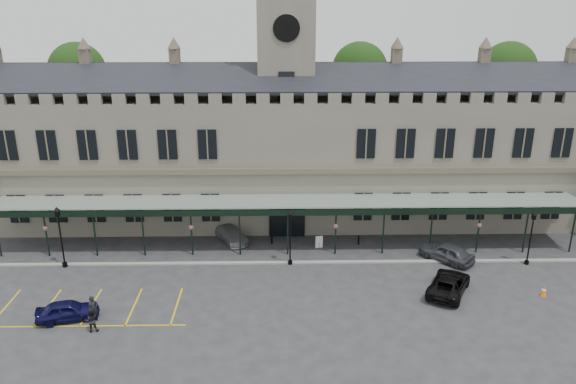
{
  "coord_description": "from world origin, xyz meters",
  "views": [
    {
      "loc": [
        -0.76,
        -35.64,
        20.92
      ],
      "look_at": [
        0.0,
        6.0,
        6.0
      ],
      "focal_mm": 35.0,
      "sensor_mm": 36.0,
      "label": 1
    }
  ],
  "objects_px": {
    "traffic_cone": "(544,291)",
    "car_left_a": "(68,310)",
    "station_building": "(286,152)",
    "car_taxi": "(231,234)",
    "person_b": "(91,320)",
    "lamp_post_left": "(60,232)",
    "car_van": "(449,284)",
    "person_a": "(93,309)",
    "car_right_a": "(446,252)",
    "lamp_post_mid": "(290,233)",
    "clock_tower": "(286,82)",
    "lamp_post_right": "(531,233)",
    "sign_board": "(319,242)"
  },
  "relations": [
    {
      "from": "car_left_a",
      "to": "car_van",
      "type": "bearing_deg",
      "value": -98.17
    },
    {
      "from": "sign_board",
      "to": "car_right_a",
      "type": "relative_size",
      "value": 0.24
    },
    {
      "from": "lamp_post_right",
      "to": "car_taxi",
      "type": "relative_size",
      "value": 1.06
    },
    {
      "from": "lamp_post_right",
      "to": "traffic_cone",
      "type": "distance_m",
      "value": 5.65
    },
    {
      "from": "station_building",
      "to": "sign_board",
      "type": "bearing_deg",
      "value": -70.01
    },
    {
      "from": "person_a",
      "to": "lamp_post_left",
      "type": "bearing_deg",
      "value": 81.89
    },
    {
      "from": "car_taxi",
      "to": "person_b",
      "type": "bearing_deg",
      "value": -149.1
    },
    {
      "from": "car_van",
      "to": "person_a",
      "type": "relative_size",
      "value": 2.79
    },
    {
      "from": "sign_board",
      "to": "car_left_a",
      "type": "relative_size",
      "value": 0.27
    },
    {
      "from": "car_van",
      "to": "person_a",
      "type": "bearing_deg",
      "value": 36.65
    },
    {
      "from": "car_right_a",
      "to": "person_a",
      "type": "relative_size",
      "value": 2.45
    },
    {
      "from": "clock_tower",
      "to": "lamp_post_mid",
      "type": "relative_size",
      "value": 5.27
    },
    {
      "from": "car_taxi",
      "to": "car_left_a",
      "type": "bearing_deg",
      "value": -158.01
    },
    {
      "from": "car_right_a",
      "to": "sign_board",
      "type": "bearing_deg",
      "value": -59.44
    },
    {
      "from": "lamp_post_left",
      "to": "car_van",
      "type": "height_order",
      "value": "lamp_post_left"
    },
    {
      "from": "station_building",
      "to": "lamp_post_left",
      "type": "relative_size",
      "value": 11.58
    },
    {
      "from": "station_building",
      "to": "car_taxi",
      "type": "relative_size",
      "value": 13.68
    },
    {
      "from": "station_building",
      "to": "lamp_post_right",
      "type": "distance_m",
      "value": 22.58
    },
    {
      "from": "station_building",
      "to": "car_left_a",
      "type": "xyz_separation_m",
      "value": [
        -15.0,
        -18.48,
        -5.77
      ]
    },
    {
      "from": "lamp_post_right",
      "to": "traffic_cone",
      "type": "height_order",
      "value": "lamp_post_right"
    },
    {
      "from": "lamp_post_left",
      "to": "car_taxi",
      "type": "bearing_deg",
      "value": 20.15
    },
    {
      "from": "car_van",
      "to": "person_b",
      "type": "relative_size",
      "value": 3.08
    },
    {
      "from": "car_right_a",
      "to": "lamp_post_mid",
      "type": "bearing_deg",
      "value": -43.21
    },
    {
      "from": "station_building",
      "to": "car_right_a",
      "type": "relative_size",
      "value": 13.25
    },
    {
      "from": "car_van",
      "to": "person_a",
      "type": "xyz_separation_m",
      "value": [
        -24.91,
        -3.32,
        0.21
      ]
    },
    {
      "from": "person_b",
      "to": "traffic_cone",
      "type": "bearing_deg",
      "value": 172.52
    },
    {
      "from": "clock_tower",
      "to": "car_taxi",
      "type": "height_order",
      "value": "clock_tower"
    },
    {
      "from": "person_a",
      "to": "person_b",
      "type": "bearing_deg",
      "value": -118.02
    },
    {
      "from": "sign_board",
      "to": "person_a",
      "type": "xyz_separation_m",
      "value": [
        -15.93,
        -11.15,
        0.39
      ]
    },
    {
      "from": "sign_board",
      "to": "car_left_a",
      "type": "bearing_deg",
      "value": -158.82
    },
    {
      "from": "car_taxi",
      "to": "car_right_a",
      "type": "height_order",
      "value": "car_right_a"
    },
    {
      "from": "traffic_cone",
      "to": "car_van",
      "type": "bearing_deg",
      "value": 174.95
    },
    {
      "from": "car_taxi",
      "to": "car_right_a",
      "type": "distance_m",
      "value": 18.5
    },
    {
      "from": "lamp_post_right",
      "to": "sign_board",
      "type": "distance_m",
      "value": 17.17
    },
    {
      "from": "sign_board",
      "to": "car_right_a",
      "type": "xyz_separation_m",
      "value": [
        10.27,
        -2.69,
        0.24
      ]
    },
    {
      "from": "clock_tower",
      "to": "car_taxi",
      "type": "relative_size",
      "value": 5.65
    },
    {
      "from": "lamp_post_left",
      "to": "sign_board",
      "type": "relative_size",
      "value": 4.75
    },
    {
      "from": "station_building",
      "to": "car_van",
      "type": "xyz_separation_m",
      "value": [
        11.71,
        -15.34,
        -5.75
      ]
    },
    {
      "from": "lamp_post_left",
      "to": "lamp_post_mid",
      "type": "xyz_separation_m",
      "value": [
        18.17,
        0.14,
        -0.28
      ]
    },
    {
      "from": "car_left_a",
      "to": "station_building",
      "type": "bearing_deg",
      "value": -53.95
    },
    {
      "from": "car_van",
      "to": "lamp_post_right",
      "type": "bearing_deg",
      "value": -121.06
    },
    {
      "from": "lamp_post_left",
      "to": "car_right_a",
      "type": "xyz_separation_m",
      "value": [
        31.0,
        0.48,
        -2.3
      ]
    },
    {
      "from": "traffic_cone",
      "to": "car_left_a",
      "type": "relative_size",
      "value": 0.17
    },
    {
      "from": "lamp_post_right",
      "to": "person_b",
      "type": "xyz_separation_m",
      "value": [
        -32.37,
        -9.0,
        -1.91
      ]
    },
    {
      "from": "car_van",
      "to": "car_taxi",
      "type": "bearing_deg",
      "value": -0.38
    },
    {
      "from": "traffic_cone",
      "to": "lamp_post_mid",
      "type": "bearing_deg",
      "value": 163.62
    },
    {
      "from": "lamp_post_left",
      "to": "lamp_post_right",
      "type": "bearing_deg",
      "value": -0.35
    },
    {
      "from": "car_left_a",
      "to": "sign_board",
      "type": "bearing_deg",
      "value": -73.13
    },
    {
      "from": "clock_tower",
      "to": "sign_board",
      "type": "height_order",
      "value": "clock_tower"
    },
    {
      "from": "lamp_post_mid",
      "to": "car_right_a",
      "type": "relative_size",
      "value": 1.04
    }
  ]
}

